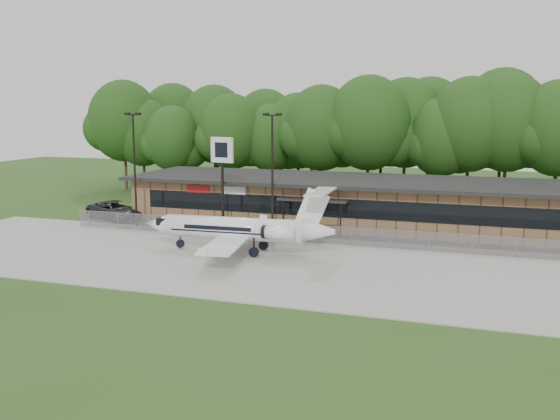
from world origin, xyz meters
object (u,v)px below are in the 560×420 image
(suv, at_px, (116,210))
(terminal, at_px, (351,201))
(business_jet, at_px, (241,230))
(pole_sign, at_px, (222,160))

(suv, bearing_deg, terminal, -55.67)
(business_jet, height_order, suv, business_jet)
(terminal, distance_m, pole_sign, 12.66)
(suv, distance_m, pole_sign, 13.71)
(business_jet, bearing_deg, pole_sign, 120.82)
(terminal, bearing_deg, business_jet, -110.32)
(terminal, height_order, suv, terminal)
(terminal, height_order, business_jet, business_jet)
(business_jet, xyz_separation_m, suv, (-16.86, 9.17, -0.91))
(terminal, height_order, pole_sign, pole_sign)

